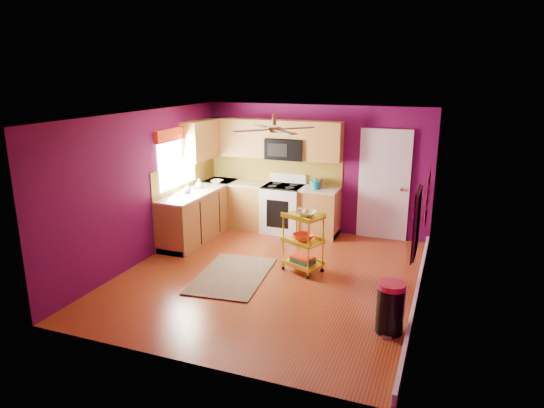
% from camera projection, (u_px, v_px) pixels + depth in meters
% --- Properties ---
extents(ground, '(5.00, 5.00, 0.00)m').
position_uv_depth(ground, '(270.00, 276.00, 7.60)').
color(ground, maroon).
rests_on(ground, ground).
extents(room_envelope, '(4.54, 5.04, 2.52)m').
position_uv_depth(room_envelope, '(271.00, 175.00, 7.16)').
color(room_envelope, '#550940').
rests_on(room_envelope, ground).
extents(lower_cabinets, '(2.81, 2.31, 0.94)m').
position_uv_depth(lower_cabinets, '(239.00, 211.00, 9.59)').
color(lower_cabinets, '#956328').
rests_on(lower_cabinets, ground).
extents(electric_range, '(0.76, 0.66, 1.13)m').
position_uv_depth(electric_range, '(283.00, 208.00, 9.62)').
color(electric_range, white).
rests_on(electric_range, ground).
extents(upper_cabinetry, '(2.80, 2.30, 1.26)m').
position_uv_depth(upper_cabinetry, '(250.00, 140.00, 9.51)').
color(upper_cabinetry, '#956328').
rests_on(upper_cabinetry, ground).
extents(left_window, '(0.08, 1.35, 1.08)m').
position_uv_depth(left_window, '(177.00, 149.00, 8.85)').
color(left_window, white).
rests_on(left_window, ground).
extents(panel_door, '(0.95, 0.11, 2.15)m').
position_uv_depth(panel_door, '(384.00, 186.00, 9.09)').
color(panel_door, white).
rests_on(panel_door, ground).
extents(right_wall_art, '(0.04, 2.74, 1.04)m').
position_uv_depth(right_wall_art, '(423.00, 207.00, 6.15)').
color(right_wall_art, black).
rests_on(right_wall_art, ground).
extents(ceiling_fan, '(1.01, 1.01, 0.26)m').
position_uv_depth(ceiling_fan, '(274.00, 129.00, 7.18)').
color(ceiling_fan, '#BF8C3F').
rests_on(ceiling_fan, ground).
extents(shag_rug, '(1.20, 1.77, 0.02)m').
position_uv_depth(shag_rug, '(232.00, 275.00, 7.61)').
color(shag_rug, black).
rests_on(shag_rug, ground).
extents(rolling_cart, '(0.70, 0.61, 1.05)m').
position_uv_depth(rolling_cart, '(303.00, 240.00, 7.66)').
color(rolling_cart, yellow).
rests_on(rolling_cart, ground).
extents(trash_can, '(0.37, 0.39, 0.65)m').
position_uv_depth(trash_can, '(390.00, 308.00, 5.91)').
color(trash_can, black).
rests_on(trash_can, ground).
extents(teal_kettle, '(0.18, 0.18, 0.21)m').
position_uv_depth(teal_kettle, '(315.00, 185.00, 9.22)').
color(teal_kettle, '#12828C').
rests_on(teal_kettle, lower_cabinets).
extents(toaster, '(0.22, 0.15, 0.18)m').
position_uv_depth(toaster, '(316.00, 183.00, 9.35)').
color(toaster, beige).
rests_on(toaster, lower_cabinets).
extents(soap_bottle_a, '(0.08, 0.08, 0.18)m').
position_uv_depth(soap_bottle_a, '(188.00, 188.00, 8.90)').
color(soap_bottle_a, '#EA3F72').
rests_on(soap_bottle_a, lower_cabinets).
extents(soap_bottle_b, '(0.14, 0.14, 0.18)m').
position_uv_depth(soap_bottle_b, '(199.00, 183.00, 9.29)').
color(soap_bottle_b, white).
rests_on(soap_bottle_b, lower_cabinets).
extents(counter_dish, '(0.24, 0.24, 0.06)m').
position_uv_depth(counter_dish, '(217.00, 181.00, 9.75)').
color(counter_dish, white).
rests_on(counter_dish, lower_cabinets).
extents(counter_cup, '(0.12, 0.12, 0.09)m').
position_uv_depth(counter_cup, '(185.00, 191.00, 8.86)').
color(counter_cup, white).
rests_on(counter_cup, lower_cabinets).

